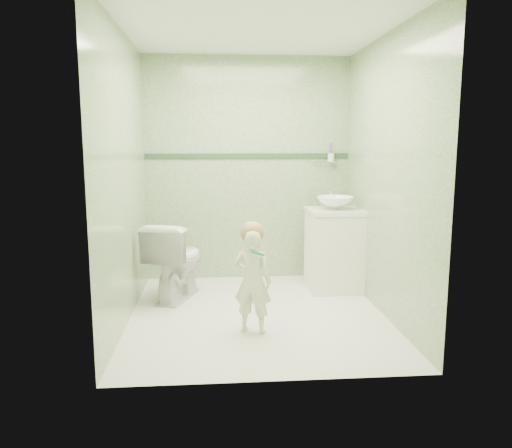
{
  "coord_description": "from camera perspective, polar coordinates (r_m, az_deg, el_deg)",
  "views": [
    {
      "loc": [
        -0.36,
        -4.18,
        1.49
      ],
      "look_at": [
        0.0,
        0.15,
        0.78
      ],
      "focal_mm": 35.07,
      "sensor_mm": 36.0,
      "label": 1
    }
  ],
  "objects": [
    {
      "name": "ground",
      "position": [
        4.46,
        0.16,
        -10.26
      ],
      "size": [
        2.5,
        2.5,
        0.0
      ],
      "primitive_type": "plane",
      "color": "silver",
      "rests_on": "ground"
    },
    {
      "name": "toilet",
      "position": [
        4.87,
        -9.12,
        -4.08
      ],
      "size": [
        0.63,
        0.83,
        0.75
      ],
      "primitive_type": "imported",
      "rotation": [
        0.0,
        0.0,
        2.82
      ],
      "color": "white",
      "rests_on": "ground"
    },
    {
      "name": "teal_toothbrush",
      "position": [
        3.74,
        0.18,
        -3.3
      ],
      "size": [
        0.11,
        0.14,
        0.08
      ],
      "color": "#117D56",
      "rests_on": "toddler"
    },
    {
      "name": "hair_cap",
      "position": [
        3.88,
        -0.43,
        -1.03
      ],
      "size": [
        0.18,
        0.18,
        0.18
      ],
      "primitive_type": "sphere",
      "color": "#AD7E46",
      "rests_on": "toddler"
    },
    {
      "name": "trim_stripe",
      "position": [
        5.44,
        -0.96,
        7.79
      ],
      "size": [
        2.2,
        0.02,
        0.05
      ],
      "primitive_type": "cube",
      "color": "#29442A",
      "rests_on": "room_shell"
    },
    {
      "name": "toddler",
      "position": [
        3.94,
        -0.39,
        -6.54
      ],
      "size": [
        0.35,
        0.29,
        0.83
      ],
      "primitive_type": "imported",
      "rotation": [
        0.0,
        0.0,
        2.8
      ],
      "color": "#EDE6CD",
      "rests_on": "ground"
    },
    {
      "name": "counter",
      "position": [
        5.07,
        8.98,
        1.46
      ],
      "size": [
        0.54,
        0.52,
        0.04
      ],
      "primitive_type": "cube",
      "color": "white",
      "rests_on": "vanity"
    },
    {
      "name": "cup_holder",
      "position": [
        5.51,
        8.47,
        7.53
      ],
      "size": [
        0.26,
        0.07,
        0.21
      ],
      "color": "silver",
      "rests_on": "room_shell"
    },
    {
      "name": "room_shell",
      "position": [
        4.21,
        0.17,
        5.32
      ],
      "size": [
        2.5,
        2.54,
        2.4
      ],
      "color": "gray",
      "rests_on": "ground"
    },
    {
      "name": "basin",
      "position": [
        5.06,
        9.0,
        2.4
      ],
      "size": [
        0.37,
        0.37,
        0.13
      ],
      "primitive_type": "imported",
      "color": "white",
      "rests_on": "counter"
    },
    {
      "name": "vanity",
      "position": [
        5.15,
        8.86,
        -3.07
      ],
      "size": [
        0.52,
        0.5,
        0.8
      ],
      "primitive_type": "cube",
      "color": "white",
      "rests_on": "ground"
    },
    {
      "name": "faucet",
      "position": [
        5.23,
        8.55,
        3.51
      ],
      "size": [
        0.03,
        0.13,
        0.18
      ],
      "color": "silver",
      "rests_on": "counter"
    }
  ]
}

